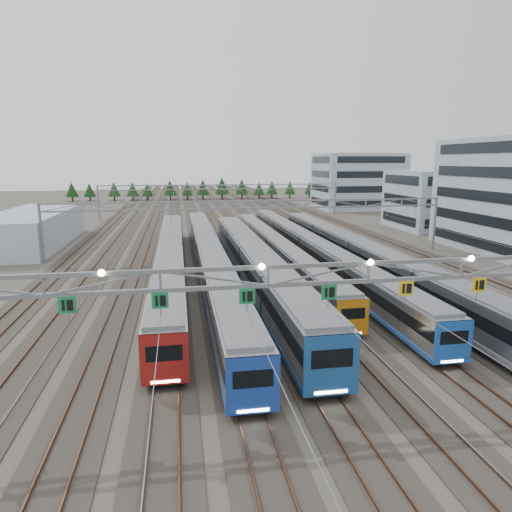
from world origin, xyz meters
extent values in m
plane|color=#47423A|center=(0.00, 0.00, 0.00)|extent=(400.00, 400.00, 0.00)
cube|color=#2D2823|center=(0.00, 100.00, 0.04)|extent=(54.00, 260.00, 0.08)
cube|color=brown|center=(-25.47, 100.00, 0.16)|extent=(0.08, 260.00, 0.16)
cube|color=brown|center=(25.47, 100.00, 0.16)|extent=(0.08, 260.00, 0.16)
cube|color=brown|center=(-0.72, 100.00, 0.16)|extent=(0.08, 260.00, 0.16)
cube|color=brown|center=(0.72, 100.00, 0.16)|extent=(0.08, 260.00, 0.16)
cube|color=black|center=(-11.25, 30.37, 0.42)|extent=(2.36, 55.77, 0.36)
cube|color=gray|center=(-11.25, 30.37, 2.15)|extent=(2.77, 56.91, 3.12)
cube|color=black|center=(-11.25, 30.37, 2.52)|extent=(2.83, 56.62, 0.94)
cube|color=maroon|center=(-11.25, 30.37, 0.83)|extent=(2.82, 56.62, 0.35)
cube|color=slate|center=(-11.25, 30.37, 3.80)|extent=(2.49, 55.77, 0.25)
cube|color=maroon|center=(-11.25, 1.96, 2.15)|extent=(2.79, 0.12, 3.12)
cube|color=black|center=(-11.25, 1.93, 2.52)|extent=(2.08, 0.10, 0.94)
cube|color=white|center=(-11.25, 1.90, 0.78)|extent=(1.66, 0.06, 0.15)
cube|color=black|center=(-6.75, 30.29, 0.42)|extent=(2.36, 63.35, 0.36)
cube|color=gray|center=(-6.75, 30.29, 2.15)|extent=(2.78, 64.64, 3.13)
cube|color=black|center=(-6.75, 30.29, 2.53)|extent=(2.84, 64.32, 0.94)
cube|color=#1C41AA|center=(-6.75, 30.29, 0.84)|extent=(2.83, 64.32, 0.35)
cube|color=slate|center=(-6.75, 30.29, 3.82)|extent=(2.50, 63.35, 0.25)
cube|color=#1C41AA|center=(-6.75, -1.98, 2.15)|extent=(2.80, 0.12, 3.13)
cube|color=black|center=(-6.75, -2.01, 2.53)|extent=(2.09, 0.10, 0.94)
cube|color=white|center=(-6.75, -2.04, 0.79)|extent=(1.67, 0.06, 0.15)
cube|color=black|center=(-2.25, 24.79, 0.44)|extent=(2.66, 50.52, 0.40)
cube|color=gray|center=(-2.25, 24.79, 2.39)|extent=(3.13, 51.55, 3.52)
cube|color=black|center=(-2.25, 24.79, 2.82)|extent=(3.19, 51.29, 1.06)
cube|color=#1C5297|center=(-2.25, 24.79, 0.91)|extent=(3.18, 51.29, 0.39)
cube|color=slate|center=(-2.25, 24.79, 4.27)|extent=(2.82, 50.52, 0.28)
cube|color=#1C5297|center=(-2.25, -0.93, 2.39)|extent=(3.15, 0.12, 3.52)
cube|color=black|center=(-2.25, -0.96, 2.82)|extent=(2.35, 0.10, 1.06)
cube|color=white|center=(-2.25, -0.99, 0.85)|extent=(1.88, 0.06, 0.17)
cube|color=black|center=(2.25, 34.74, 0.40)|extent=(2.10, 53.64, 0.32)
cube|color=gray|center=(2.25, 34.74, 1.94)|extent=(2.47, 54.74, 2.78)
cube|color=black|center=(2.25, 34.74, 2.27)|extent=(2.53, 54.46, 0.84)
cube|color=orange|center=(2.25, 34.74, 0.77)|extent=(2.52, 54.46, 0.31)
cube|color=slate|center=(2.25, 34.74, 3.42)|extent=(2.22, 53.64, 0.22)
cube|color=orange|center=(2.25, 7.42, 1.94)|extent=(2.49, 0.12, 2.78)
cube|color=black|center=(2.25, 7.39, 2.27)|extent=(1.85, 0.10, 0.84)
cube|color=white|center=(2.25, 7.36, 0.73)|extent=(1.48, 0.06, 0.13)
cube|color=black|center=(6.75, 34.87, 0.40)|extent=(2.17, 65.00, 0.33)
cube|color=gray|center=(6.75, 34.87, 2.00)|extent=(2.56, 66.33, 2.88)
cube|color=black|center=(6.75, 34.87, 2.34)|extent=(2.62, 65.99, 0.87)
cube|color=blue|center=(6.75, 34.87, 0.79)|extent=(2.61, 65.99, 0.32)
cube|color=slate|center=(6.75, 34.87, 3.53)|extent=(2.30, 65.00, 0.23)
cube|color=blue|center=(6.75, 1.76, 2.00)|extent=(2.58, 0.12, 2.88)
cube|color=black|center=(6.75, 1.73, 2.34)|extent=(1.92, 0.10, 0.87)
cube|color=white|center=(6.75, 1.70, 0.74)|extent=(1.53, 0.06, 0.14)
cube|color=black|center=(11.25, 28.24, 0.42)|extent=(2.36, 59.71, 0.36)
cube|color=gray|center=(11.25, 28.24, 2.15)|extent=(2.78, 60.93, 3.12)
cube|color=black|center=(11.25, 28.24, 2.52)|extent=(2.84, 60.62, 0.94)
cube|color=gray|center=(11.25, 28.24, 0.84)|extent=(2.83, 60.62, 0.35)
cube|color=slate|center=(11.25, 28.24, 3.81)|extent=(2.50, 59.71, 0.25)
cube|color=gray|center=(0.00, 0.00, 7.80)|extent=(56.00, 0.22, 0.22)
cube|color=gray|center=(0.00, 0.00, 6.80)|extent=(56.00, 0.22, 0.22)
cube|color=#187C42|center=(-15.75, -0.12, 6.30)|extent=(0.85, 0.06, 0.85)
cube|color=#187C42|center=(-11.25, -0.12, 6.30)|extent=(0.85, 0.06, 0.85)
cube|color=#187C42|center=(-6.75, -0.12, 6.30)|extent=(0.85, 0.06, 0.85)
cube|color=#187C42|center=(-2.25, -0.12, 6.30)|extent=(0.85, 0.06, 0.85)
cube|color=yellow|center=(2.25, -0.12, 6.30)|extent=(0.85, 0.06, 0.85)
cube|color=yellow|center=(6.75, -0.12, 6.30)|extent=(0.85, 0.06, 0.85)
cylinder|color=gray|center=(-28.00, 40.00, 4.00)|extent=(0.36, 0.36, 8.00)
cylinder|color=gray|center=(28.00, 40.00, 4.00)|extent=(0.36, 0.36, 8.00)
cube|color=gray|center=(0.00, 40.00, 7.80)|extent=(56.00, 0.22, 0.22)
cube|color=gray|center=(0.00, 40.00, 6.80)|extent=(56.00, 0.22, 0.22)
cylinder|color=gray|center=(-28.00, 85.00, 4.00)|extent=(0.36, 0.36, 8.00)
cylinder|color=gray|center=(28.00, 85.00, 4.00)|extent=(0.36, 0.36, 8.00)
cube|color=gray|center=(0.00, 85.00, 7.80)|extent=(56.00, 0.22, 0.22)
cube|color=gray|center=(0.00, 85.00, 6.80)|extent=(56.00, 0.22, 0.22)
cube|color=#ACBFCD|center=(39.76, 60.85, 5.72)|extent=(14.00, 16.00, 11.44)
cube|color=#ACBFCD|center=(40.05, 100.80, 7.68)|extent=(22.00, 18.00, 15.35)
cube|color=#ACBFCD|center=(-33.32, 54.55, 2.67)|extent=(10.00, 30.00, 5.34)
camera|label=1|loc=(-10.17, -22.91, 13.27)|focal=32.00mm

